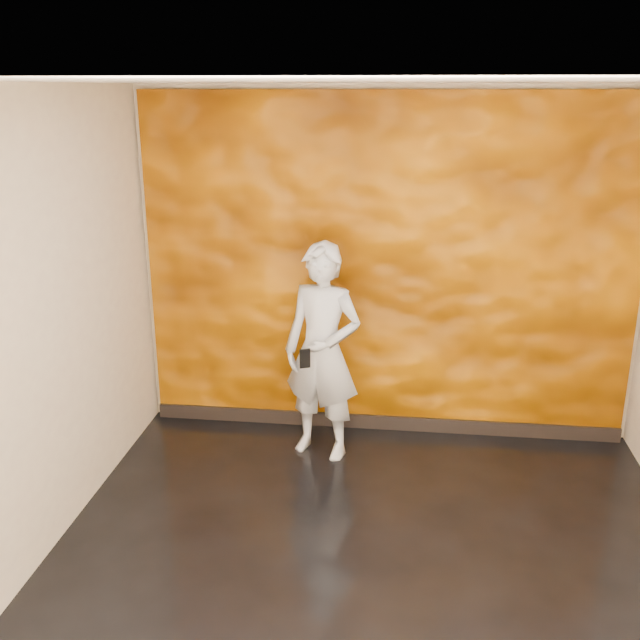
{
  "coord_description": "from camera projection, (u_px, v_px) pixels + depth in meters",
  "views": [
    {
      "loc": [
        0.15,
        -3.58,
        2.78
      ],
      "look_at": [
        -0.44,
        1.21,
        1.19
      ],
      "focal_mm": 40.0,
      "sensor_mm": 36.0,
      "label": 1
    }
  ],
  "objects": [
    {
      "name": "feature_wall",
      "position": [
        387.0,
        270.0,
        5.68
      ],
      "size": [
        3.9,
        0.06,
        2.75
      ],
      "primitive_type": "cube",
      "color": "#D67500",
      "rests_on": "ground"
    },
    {
      "name": "man",
      "position": [
        323.0,
        352.0,
        5.43
      ],
      "size": [
        0.71,
        0.57,
        1.69
      ],
      "primitive_type": "imported",
      "rotation": [
        0.0,
        0.0,
        -0.31
      ],
      "color": "#90959D",
      "rests_on": "ground"
    },
    {
      "name": "phone",
      "position": [
        305.0,
        359.0,
        5.22
      ],
      "size": [
        0.08,
        0.05,
        0.15
      ],
      "primitive_type": "cube",
      "rotation": [
        0.0,
        0.0,
        0.41
      ],
      "color": "black",
      "rests_on": "man"
    },
    {
      "name": "room",
      "position": [
        374.0,
        356.0,
        3.83
      ],
      "size": [
        4.02,
        4.02,
        2.81
      ],
      "color": "black",
      "rests_on": "ground"
    },
    {
      "name": "baseboard",
      "position": [
        382.0,
        422.0,
        6.05
      ],
      "size": [
        3.9,
        0.04,
        0.12
      ],
      "primitive_type": "cube",
      "color": "black",
      "rests_on": "ground"
    }
  ]
}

